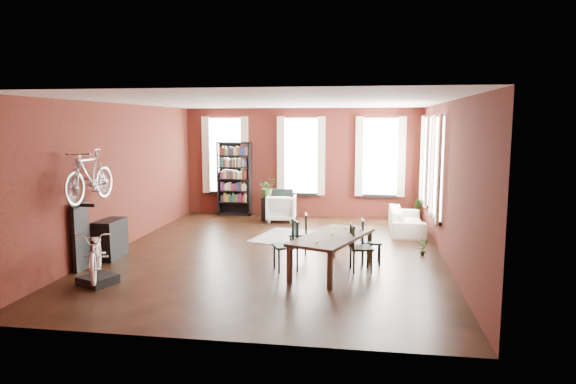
% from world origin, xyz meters
% --- Properties ---
extents(room, '(9.00, 9.04, 3.22)m').
position_xyz_m(room, '(0.25, 0.62, 2.14)').
color(room, black).
rests_on(room, ground).
extents(dining_table, '(1.59, 2.24, 0.70)m').
position_xyz_m(dining_table, '(1.31, -1.21, 0.35)').
color(dining_table, '#4B3B2D').
rests_on(dining_table, ground).
extents(dining_chair_a, '(0.58, 0.58, 0.95)m').
position_xyz_m(dining_chair_a, '(0.43, -1.22, 0.47)').
color(dining_chair_a, '#183536').
rests_on(dining_chair_a, ground).
extents(dining_chair_b, '(0.45, 0.45, 0.86)m').
position_xyz_m(dining_chair_b, '(0.50, 0.03, 0.43)').
color(dining_chair_b, black).
rests_on(dining_chair_b, ground).
extents(dining_chair_c, '(0.49, 0.49, 0.89)m').
position_xyz_m(dining_chair_c, '(1.84, -1.05, 0.44)').
color(dining_chair_c, '#1F2E1B').
rests_on(dining_chair_c, ground).
extents(dining_chair_d, '(0.42, 0.42, 0.87)m').
position_xyz_m(dining_chair_d, '(2.03, -0.50, 0.44)').
color(dining_chair_d, '#173234').
rests_on(dining_chair_d, ground).
extents(bookshelf, '(1.00, 0.32, 2.20)m').
position_xyz_m(bookshelf, '(-2.00, 4.30, 1.10)').
color(bookshelf, black).
rests_on(bookshelf, ground).
extents(white_armchair, '(0.86, 0.81, 0.83)m').
position_xyz_m(white_armchair, '(-0.45, 3.55, 0.41)').
color(white_armchair, white).
rests_on(white_armchair, ground).
extents(cream_sofa, '(0.61, 2.08, 0.81)m').
position_xyz_m(cream_sofa, '(2.95, 2.60, 0.41)').
color(cream_sofa, beige).
rests_on(cream_sofa, ground).
extents(striped_rug, '(1.52, 2.02, 0.01)m').
position_xyz_m(striped_rug, '(-0.09, 1.62, 0.01)').
color(striped_rug, black).
rests_on(striped_rug, ground).
extents(bike_trainer, '(0.68, 0.68, 0.15)m').
position_xyz_m(bike_trainer, '(-2.65, -2.58, 0.08)').
color(bike_trainer, black).
rests_on(bike_trainer, ground).
extents(bike_wall_rack, '(0.16, 0.60, 1.30)m').
position_xyz_m(bike_wall_rack, '(-3.40, -1.80, 0.65)').
color(bike_wall_rack, black).
rests_on(bike_wall_rack, ground).
extents(console_table, '(0.40, 0.80, 0.80)m').
position_xyz_m(console_table, '(-3.28, -0.90, 0.40)').
color(console_table, black).
rests_on(console_table, ground).
extents(plant_stand, '(0.39, 0.39, 0.68)m').
position_xyz_m(plant_stand, '(-0.87, 3.62, 0.34)').
color(plant_stand, black).
rests_on(plant_stand, ground).
extents(plant_by_sofa, '(0.41, 0.72, 0.32)m').
position_xyz_m(plant_by_sofa, '(3.35, 4.04, 0.16)').
color(plant_by_sofa, '#2E5823').
rests_on(plant_by_sofa, ground).
extents(plant_small, '(0.37, 0.42, 0.13)m').
position_xyz_m(plant_small, '(3.11, 0.27, 0.07)').
color(plant_small, '#386327').
rests_on(plant_small, ground).
extents(bicycle_floor, '(0.86, 0.99, 1.59)m').
position_xyz_m(bicycle_floor, '(-2.64, -2.60, 0.95)').
color(bicycle_floor, silver).
rests_on(bicycle_floor, bike_trainer).
extents(bicycle_hung, '(0.47, 1.00, 1.66)m').
position_xyz_m(bicycle_hung, '(-3.15, -1.80, 2.13)').
color(bicycle_hung, '#A5A8AD').
rests_on(bicycle_hung, bike_wall_rack).
extents(plant_on_stand, '(0.64, 0.67, 0.42)m').
position_xyz_m(plant_on_stand, '(-0.86, 3.66, 0.89)').
color(plant_on_stand, '#315823').
rests_on(plant_on_stand, plant_stand).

